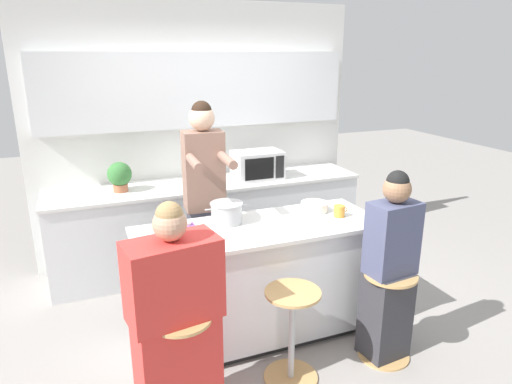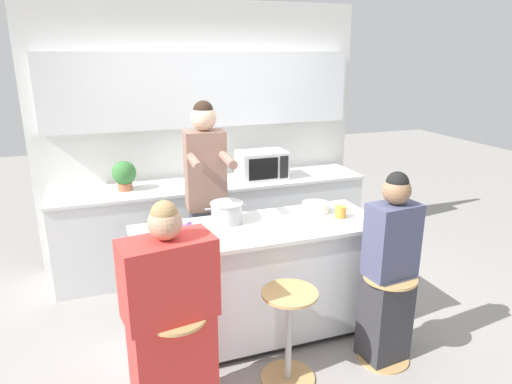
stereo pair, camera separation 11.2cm
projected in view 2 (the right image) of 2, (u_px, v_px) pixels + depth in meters
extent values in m
plane|color=gray|center=(259.00, 332.00, 3.73)|extent=(16.00, 16.00, 0.00)
cube|color=silver|center=(203.00, 134.00, 4.90)|extent=(3.45, 0.06, 2.70)
cube|color=silver|center=(204.00, 90.00, 4.66)|extent=(3.18, 0.16, 0.75)
cube|color=silver|center=(214.00, 224.00, 4.84)|extent=(3.18, 0.64, 0.88)
cube|color=silver|center=(213.00, 183.00, 4.71)|extent=(3.21, 0.67, 0.03)
cube|color=black|center=(259.00, 329.00, 3.72)|extent=(1.78, 0.59, 0.06)
cube|color=silver|center=(259.00, 279.00, 3.59)|extent=(1.86, 0.67, 0.84)
cube|color=silver|center=(259.00, 228.00, 3.46)|extent=(1.90, 0.71, 0.03)
cylinder|color=#B7BABC|center=(179.00, 364.00, 2.83)|extent=(0.04, 0.04, 0.65)
cylinder|color=tan|center=(176.00, 317.00, 2.73)|extent=(0.38, 0.38, 0.02)
cylinder|color=tan|center=(288.00, 378.00, 3.20)|extent=(0.38, 0.38, 0.01)
cylinder|color=#B7BABC|center=(289.00, 337.00, 3.10)|extent=(0.04, 0.04, 0.65)
cylinder|color=tan|center=(290.00, 293.00, 3.00)|extent=(0.38, 0.38, 0.02)
cylinder|color=tan|center=(383.00, 357.00, 3.41)|extent=(0.38, 0.38, 0.01)
cylinder|color=#B7BABC|center=(386.00, 319.00, 3.31)|extent=(0.04, 0.04, 0.65)
cylinder|color=tan|center=(390.00, 277.00, 3.22)|extent=(0.38, 0.38, 0.02)
cube|color=#383842|center=(208.00, 257.00, 4.01)|extent=(0.29, 0.24, 0.92)
cube|color=#896656|center=(205.00, 170.00, 3.78)|extent=(0.34, 0.24, 0.66)
cylinder|color=#896656|center=(195.00, 162.00, 3.44)|extent=(0.09, 0.37, 0.07)
cylinder|color=#896656|center=(228.00, 160.00, 3.50)|extent=(0.09, 0.37, 0.07)
sphere|color=#DBB293|center=(203.00, 118.00, 3.65)|extent=(0.22, 0.22, 0.21)
sphere|color=black|center=(203.00, 111.00, 3.64)|extent=(0.17, 0.17, 0.16)
cube|color=red|center=(174.00, 363.00, 2.83)|extent=(0.53, 0.34, 0.68)
cube|color=red|center=(168.00, 278.00, 2.66)|extent=(0.58, 0.37, 0.49)
sphere|color=tan|center=(165.00, 223.00, 2.56)|extent=(0.22, 0.22, 0.20)
sphere|color=#A37F51|center=(164.00, 214.00, 2.54)|extent=(0.18, 0.18, 0.16)
cube|color=#333338|center=(385.00, 317.00, 3.33)|extent=(0.33, 0.29, 0.68)
cube|color=#474C6B|center=(392.00, 240.00, 3.16)|extent=(0.36, 0.25, 0.53)
sphere|color=#936B4C|center=(397.00, 190.00, 3.05)|extent=(0.21, 0.21, 0.19)
sphere|color=black|center=(397.00, 183.00, 3.03)|extent=(0.17, 0.17, 0.15)
cylinder|color=#B7BABC|center=(227.00, 213.00, 3.51)|extent=(0.24, 0.24, 0.15)
cylinder|color=#B7BABC|center=(227.00, 203.00, 3.49)|extent=(0.25, 0.25, 0.01)
cylinder|color=#B7BABC|center=(208.00, 209.00, 3.45)|extent=(0.05, 0.01, 0.01)
cylinder|color=#B7BABC|center=(245.00, 205.00, 3.54)|extent=(0.05, 0.01, 0.01)
cylinder|color=white|center=(316.00, 207.00, 3.75)|extent=(0.22, 0.22, 0.08)
cylinder|color=silver|center=(174.00, 235.00, 3.19)|extent=(0.18, 0.18, 0.07)
cylinder|color=orange|center=(340.00, 212.00, 3.62)|extent=(0.09, 0.09, 0.09)
torus|color=orange|center=(347.00, 211.00, 3.64)|extent=(0.04, 0.01, 0.04)
ellipsoid|color=yellow|center=(173.00, 226.00, 3.40)|extent=(0.13, 0.05, 0.05)
ellipsoid|color=yellow|center=(168.00, 224.00, 3.42)|extent=(0.10, 0.12, 0.05)
ellipsoid|color=yellow|center=(177.00, 223.00, 3.44)|extent=(0.11, 0.11, 0.05)
cube|color=#7A428E|center=(187.00, 237.00, 3.01)|extent=(0.08, 0.08, 0.18)
cylinder|color=white|center=(186.00, 223.00, 2.98)|extent=(0.04, 0.04, 0.02)
cube|color=white|center=(262.00, 165.00, 4.79)|extent=(0.50, 0.33, 0.29)
cube|color=black|center=(264.00, 169.00, 4.62)|extent=(0.31, 0.01, 0.22)
cube|color=black|center=(284.00, 167.00, 4.70)|extent=(0.09, 0.01, 0.23)
cylinder|color=#A86042|center=(125.00, 186.00, 4.41)|extent=(0.14, 0.14, 0.07)
sphere|color=#387538|center=(124.00, 173.00, 4.37)|extent=(0.23, 0.23, 0.23)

